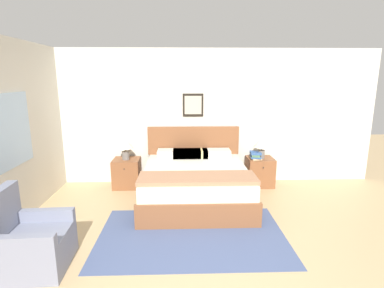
{
  "coord_description": "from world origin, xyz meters",
  "views": [
    {
      "loc": [
        -0.13,
        -2.64,
        2.06
      ],
      "look_at": [
        0.02,
        1.73,
        1.09
      ],
      "focal_mm": 28.0,
      "sensor_mm": 36.0,
      "label": 1
    }
  ],
  "objects_px": {
    "armchair": "(28,243)",
    "nightstand_near_window": "(127,173)",
    "bed": "(195,182)",
    "table_lamp_by_door": "(262,144)",
    "nightstand_by_door": "(260,172)",
    "table_lamp_near_window": "(125,145)"
  },
  "relations": [
    {
      "from": "bed",
      "to": "nightstand_near_window",
      "type": "bearing_deg",
      "value": 151.13
    },
    {
      "from": "armchair",
      "to": "table_lamp_near_window",
      "type": "relative_size",
      "value": 2.2
    },
    {
      "from": "bed",
      "to": "table_lamp_by_door",
      "type": "bearing_deg",
      "value": 28.01
    },
    {
      "from": "armchair",
      "to": "table_lamp_near_window",
      "type": "xyz_separation_m",
      "value": [
        0.62,
        2.47,
        0.53
      ]
    },
    {
      "from": "armchair",
      "to": "nightstand_near_window",
      "type": "relative_size",
      "value": 1.64
    },
    {
      "from": "bed",
      "to": "nightstand_by_door",
      "type": "relative_size",
      "value": 3.52
    },
    {
      "from": "armchair",
      "to": "nightstand_by_door",
      "type": "bearing_deg",
      "value": 125.18
    },
    {
      "from": "nightstand_near_window",
      "to": "armchair",
      "type": "bearing_deg",
      "value": -103.98
    },
    {
      "from": "bed",
      "to": "nightstand_near_window",
      "type": "relative_size",
      "value": 3.52
    },
    {
      "from": "bed",
      "to": "armchair",
      "type": "distance_m",
      "value": 2.61
    },
    {
      "from": "nightstand_by_door",
      "to": "table_lamp_by_door",
      "type": "xyz_separation_m",
      "value": [
        0.0,
        -0.02,
        0.55
      ]
    },
    {
      "from": "armchair",
      "to": "nightstand_by_door",
      "type": "relative_size",
      "value": 1.64
    },
    {
      "from": "bed",
      "to": "armchair",
      "type": "xyz_separation_m",
      "value": [
        -1.9,
        -1.79,
        -0.04
      ]
    },
    {
      "from": "table_lamp_near_window",
      "to": "nightstand_near_window",
      "type": "bearing_deg",
      "value": 89.99
    },
    {
      "from": "armchair",
      "to": "nightstand_by_door",
      "type": "height_order",
      "value": "armchair"
    },
    {
      "from": "nightstand_near_window",
      "to": "table_lamp_near_window",
      "type": "distance_m",
      "value": 0.55
    },
    {
      "from": "bed",
      "to": "nightstand_by_door",
      "type": "xyz_separation_m",
      "value": [
        1.28,
        0.71,
        -0.06
      ]
    },
    {
      "from": "armchair",
      "to": "nightstand_near_window",
      "type": "bearing_deg",
      "value": 163.11
    },
    {
      "from": "armchair",
      "to": "table_lamp_near_window",
      "type": "distance_m",
      "value": 2.61
    },
    {
      "from": "armchair",
      "to": "nightstand_near_window",
      "type": "height_order",
      "value": "armchair"
    },
    {
      "from": "bed",
      "to": "table_lamp_by_door",
      "type": "distance_m",
      "value": 1.54
    },
    {
      "from": "armchair",
      "to": "table_lamp_by_door",
      "type": "xyz_separation_m",
      "value": [
        3.19,
        2.47,
        0.53
      ]
    }
  ]
}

